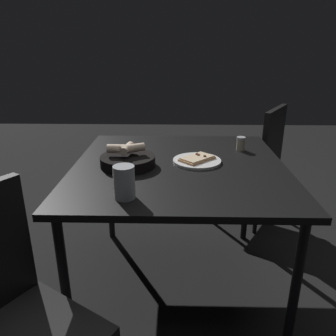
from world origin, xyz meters
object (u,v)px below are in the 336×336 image
object	(u,v)px
dining_table	(179,175)
chair_far	(255,158)
pizza_plate	(197,160)
pepper_shaker	(241,144)
beer_glass	(124,184)
bread_basket	(127,159)

from	to	relation	value
dining_table	chair_far	xyz separation A→B (m)	(-0.57, -0.77, -0.17)
pizza_plate	chair_far	size ratio (longest dim) A/B	0.28
dining_table	pepper_shaker	xyz separation A→B (m)	(-0.35, -0.24, 0.09)
dining_table	beer_glass	distance (m)	0.46
pizza_plate	beer_glass	xyz separation A→B (m)	(0.31, 0.42, 0.05)
pizza_plate	chair_far	distance (m)	0.92
dining_table	beer_glass	bearing A→B (deg)	61.19
beer_glass	pepper_shaker	distance (m)	0.85
dining_table	chair_far	size ratio (longest dim) A/B	1.22
dining_table	pepper_shaker	bearing A→B (deg)	-145.51
pizza_plate	pepper_shaker	xyz separation A→B (m)	(-0.26, -0.21, 0.02)
beer_glass	pepper_shaker	xyz separation A→B (m)	(-0.57, -0.63, -0.02)
pizza_plate	pepper_shaker	distance (m)	0.33
chair_far	pepper_shaker	bearing A→B (deg)	67.08
bread_basket	beer_glass	size ratio (longest dim) A/B	2.04
pepper_shaker	bread_basket	bearing A→B (deg)	24.49
dining_table	pepper_shaker	size ratio (longest dim) A/B	13.96
dining_table	pizza_plate	size ratio (longest dim) A/B	4.40
beer_glass	chair_far	size ratio (longest dim) A/B	0.15
pepper_shaker	dining_table	bearing A→B (deg)	34.49
bread_basket	pepper_shaker	xyz separation A→B (m)	(-0.60, -0.28, -0.00)
pizza_plate	beer_glass	bearing A→B (deg)	54.02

